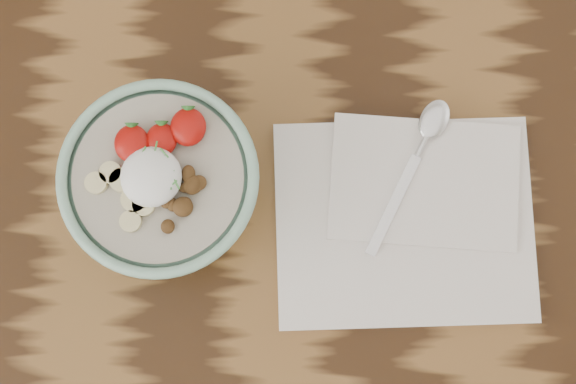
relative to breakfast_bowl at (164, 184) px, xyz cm
name	(u,v)px	position (x,y,z in cm)	size (l,w,h in cm)	color
table	(194,167)	(1.03, 4.79, -15.95)	(160.00, 90.00, 75.00)	black
breakfast_bowl	(164,184)	(0.00, 0.00, 0.00)	(19.49, 19.49, 13.24)	#87B69D
napkin	(408,214)	(25.41, -2.17, -5.94)	(28.23, 23.35, 1.69)	silver
spoon	(424,141)	(27.03, 5.56, -4.55)	(10.03, 17.59, 0.97)	silver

